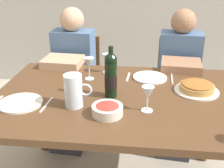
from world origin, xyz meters
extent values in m
cube|color=brown|center=(0.00, 0.00, 0.74)|extent=(1.50, 1.00, 0.04)
cylinder|color=brown|center=(-0.67, 0.42, 0.36)|extent=(0.07, 0.07, 0.72)
cylinder|color=brown|center=(0.67, 0.42, 0.36)|extent=(0.07, 0.07, 0.72)
cylinder|color=black|center=(-0.04, -0.02, 0.87)|extent=(0.07, 0.07, 0.22)
sphere|color=black|center=(-0.04, -0.02, 0.99)|extent=(0.07, 0.07, 0.07)
cylinder|color=black|center=(-0.04, -0.02, 1.04)|extent=(0.03, 0.03, 0.07)
cylinder|color=black|center=(-0.04, -0.02, 0.86)|extent=(0.07, 0.07, 0.08)
cylinder|color=silver|center=(-0.23, -0.16, 0.85)|extent=(0.10, 0.10, 0.19)
cylinder|color=silver|center=(-0.23, -0.16, 0.82)|extent=(0.09, 0.09, 0.11)
torus|color=silver|center=(-0.16, -0.16, 0.86)|extent=(0.07, 0.01, 0.07)
cylinder|color=white|center=(0.48, 0.10, 0.77)|extent=(0.27, 0.27, 0.01)
cylinder|color=#C18E47|center=(0.48, 0.10, 0.79)|extent=(0.21, 0.21, 0.03)
ellipsoid|color=#9E6028|center=(0.48, 0.10, 0.81)|extent=(0.19, 0.19, 0.02)
cylinder|color=silver|center=(-0.04, -0.24, 0.79)|extent=(0.17, 0.17, 0.05)
ellipsoid|color=#B2382D|center=(-0.04, -0.24, 0.80)|extent=(0.14, 0.14, 0.04)
cylinder|color=silver|center=(-0.22, 0.23, 0.76)|extent=(0.06, 0.06, 0.00)
cylinder|color=silver|center=(-0.22, 0.23, 0.80)|extent=(0.01, 0.01, 0.07)
cone|color=silver|center=(-0.22, 0.23, 0.87)|extent=(0.07, 0.07, 0.07)
cylinder|color=silver|center=(0.17, -0.17, 0.76)|extent=(0.06, 0.06, 0.00)
cylinder|color=silver|center=(0.17, -0.17, 0.80)|extent=(0.01, 0.01, 0.07)
cone|color=silver|center=(0.17, -0.17, 0.87)|extent=(0.07, 0.07, 0.07)
cylinder|color=silver|center=(-0.11, 0.36, 0.76)|extent=(0.06, 0.06, 0.00)
cylinder|color=silver|center=(-0.11, 0.36, 0.80)|extent=(0.01, 0.01, 0.06)
cone|color=silver|center=(-0.11, 0.36, 0.86)|extent=(0.07, 0.07, 0.07)
cylinder|color=#470A14|center=(-0.11, 0.36, 0.84)|extent=(0.04, 0.04, 0.03)
cylinder|color=white|center=(0.19, 0.28, 0.77)|extent=(0.23, 0.23, 0.01)
cylinder|color=silver|center=(-0.54, -0.17, 0.77)|extent=(0.25, 0.25, 0.01)
cube|color=silver|center=(0.04, 0.28, 0.76)|extent=(0.02, 0.16, 0.00)
cube|color=silver|center=(0.34, 0.28, 0.76)|extent=(0.02, 0.18, 0.00)
cube|color=silver|center=(-0.39, -0.17, 0.76)|extent=(0.02, 0.18, 0.00)
cube|color=brown|center=(-0.45, 0.79, 0.46)|extent=(0.43, 0.43, 0.02)
cube|color=brown|center=(-0.44, 0.97, 0.67)|extent=(0.36, 0.05, 0.40)
cylinder|color=brown|center=(-0.63, 0.63, 0.23)|extent=(0.04, 0.04, 0.45)
cylinder|color=brown|center=(-0.29, 0.61, 0.23)|extent=(0.04, 0.04, 0.45)
cylinder|color=brown|center=(-0.61, 0.97, 0.23)|extent=(0.04, 0.04, 0.45)
cylinder|color=brown|center=(-0.27, 0.95, 0.23)|extent=(0.04, 0.04, 0.45)
cube|color=#4C6B93|center=(-0.45, 0.75, 0.72)|extent=(0.35, 0.22, 0.50)
sphere|color=tan|center=(-0.45, 0.75, 1.06)|extent=(0.20, 0.20, 0.20)
cube|color=#33333D|center=(-0.46, 0.56, 0.47)|extent=(0.33, 0.40, 0.14)
cube|color=#33333D|center=(-0.47, 0.41, 0.20)|extent=(0.28, 0.14, 0.40)
cube|color=tan|center=(-0.47, 0.47, 0.79)|extent=(0.30, 0.26, 0.06)
cube|color=brown|center=(0.45, 0.81, 0.46)|extent=(0.43, 0.43, 0.02)
cube|color=brown|center=(0.47, 0.99, 0.67)|extent=(0.36, 0.06, 0.40)
cylinder|color=brown|center=(0.27, 0.65, 0.23)|extent=(0.04, 0.04, 0.45)
cylinder|color=brown|center=(0.60, 0.62, 0.23)|extent=(0.04, 0.04, 0.45)
cylinder|color=brown|center=(0.30, 0.99, 0.23)|extent=(0.04, 0.04, 0.45)
cylinder|color=brown|center=(0.63, 0.96, 0.23)|extent=(0.04, 0.04, 0.45)
cube|color=#4C6B93|center=(0.45, 0.77, 0.72)|extent=(0.36, 0.23, 0.50)
sphere|color=#9E7051|center=(0.45, 0.77, 1.06)|extent=(0.20, 0.20, 0.20)
cube|color=#33333D|center=(0.43, 0.58, 0.47)|extent=(0.34, 0.41, 0.14)
cube|color=#33333D|center=(0.42, 0.43, 0.20)|extent=(0.28, 0.14, 0.40)
cube|color=#9E7051|center=(0.42, 0.49, 0.79)|extent=(0.31, 0.26, 0.06)
camera|label=1|loc=(0.12, -1.49, 1.50)|focal=44.50mm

